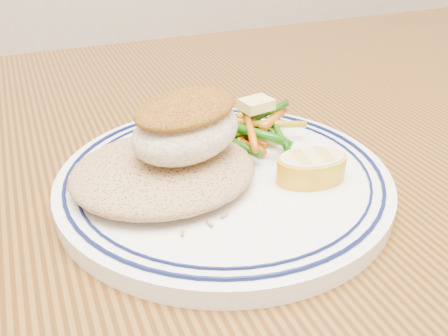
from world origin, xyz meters
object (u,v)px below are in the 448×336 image
Objects in this scene: plate at (224,179)px; fish_fillet at (186,125)px; rice_pilaf at (163,167)px; lemon_wedge at (311,166)px; dining_table at (212,275)px; vegetable_pile at (244,127)px.

fish_fillet is at bearing 167.81° from plate.
rice_pilaf is 0.12m from lemon_wedge.
fish_fillet is (-0.02, -0.00, 0.16)m from dining_table.
lemon_wedge is at bearing -25.55° from fish_fillet.
vegetable_pile is (0.04, 0.05, 0.02)m from plate.
plate is at bearing -5.41° from rice_pilaf.
lemon_wedge is (0.06, -0.04, 0.02)m from plate.
dining_table is 13.07× the size of fish_fillet.
rice_pilaf is at bearing -154.50° from vegetable_pile.
plate is 1.86× the size of rice_pilaf.
lemon_wedge is (0.07, -0.04, 0.12)m from dining_table.
vegetable_pile is at bearing 30.95° from fish_fillet.
fish_fillet is (0.02, 0.00, 0.03)m from rice_pilaf.
rice_pilaf is at bearing 174.59° from plate.
plate is 0.07m from lemon_wedge.
fish_fillet reaches higher than dining_table.
dining_table is 24.71× the size of lemon_wedge.
vegetable_pile is 0.08m from lemon_wedge.
fish_fillet is at bearing -174.60° from dining_table.
plate is at bearing -12.19° from fish_fillet.
fish_fillet is at bearing -149.05° from vegetable_pile.
plate is 0.06m from vegetable_pile.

